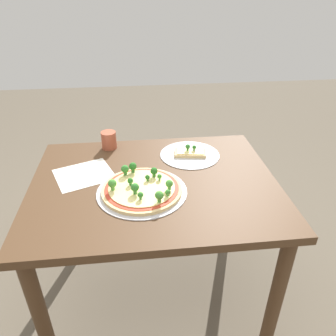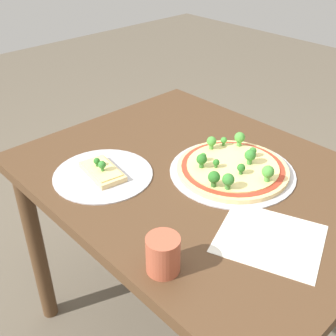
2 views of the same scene
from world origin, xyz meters
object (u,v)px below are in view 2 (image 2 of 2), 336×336
(pizza_tray_whole, at_px, (232,168))
(drinking_cup, at_px, (163,254))
(pizza_tray_slice, at_px, (103,173))
(dining_table, at_px, (199,203))

(pizza_tray_whole, bearing_deg, drinking_cup, -70.39)
(pizza_tray_whole, xyz_separation_m, drinking_cup, (0.15, -0.42, 0.03))
(pizza_tray_slice, bearing_deg, drinking_cup, -17.26)
(dining_table, distance_m, pizza_tray_slice, 0.32)
(dining_table, relative_size, pizza_tray_whole, 2.84)
(drinking_cup, bearing_deg, pizza_tray_slice, 162.74)
(pizza_tray_slice, xyz_separation_m, drinking_cup, (0.40, -0.13, 0.04))
(drinking_cup, bearing_deg, dining_table, 121.05)
(pizza_tray_whole, height_order, pizza_tray_slice, pizza_tray_whole)
(pizza_tray_whole, xyz_separation_m, pizza_tray_slice, (-0.25, -0.30, -0.01))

